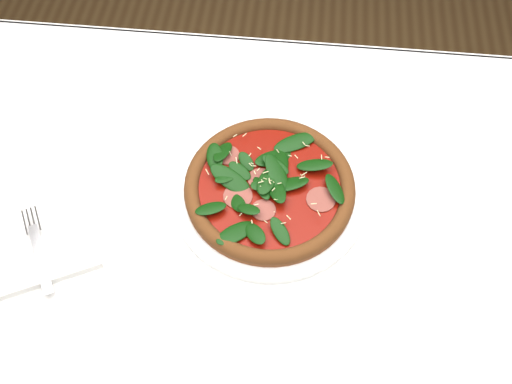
# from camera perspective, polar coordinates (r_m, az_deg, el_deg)

# --- Properties ---
(ground) EXTENTS (6.00, 6.00, 0.00)m
(ground) POSITION_cam_1_polar(r_m,az_deg,el_deg) (1.61, 0.49, -15.73)
(ground) COLOR brown
(ground) RESTS_ON ground
(dining_table) EXTENTS (1.21, 0.81, 0.75)m
(dining_table) POSITION_cam_1_polar(r_m,az_deg,el_deg) (1.00, 0.76, -5.21)
(dining_table) COLOR white
(dining_table) RESTS_ON ground
(plate) EXTENTS (0.32, 0.32, 0.01)m
(plate) POSITION_cam_1_polar(r_m,az_deg,el_deg) (0.93, 1.35, 0.04)
(plate) COLOR white
(plate) RESTS_ON dining_table
(pizza) EXTENTS (0.33, 0.33, 0.04)m
(pizza) POSITION_cam_1_polar(r_m,az_deg,el_deg) (0.92, 1.37, 0.65)
(pizza) COLOR brown
(pizza) RESTS_ON plate
(napkin) EXTENTS (0.19, 0.15, 0.01)m
(napkin) POSITION_cam_1_polar(r_m,az_deg,el_deg) (0.93, -20.58, -6.49)
(napkin) COLOR white
(napkin) RESTS_ON dining_table
(fork) EXTENTS (0.09, 0.15, 0.00)m
(fork) POSITION_cam_1_polar(r_m,az_deg,el_deg) (0.94, -21.08, -4.79)
(fork) COLOR #BCBCC0
(fork) RESTS_ON napkin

